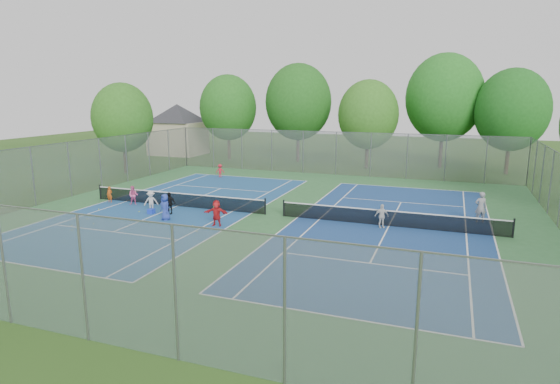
% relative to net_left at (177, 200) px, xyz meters
% --- Properties ---
extents(ground, '(120.00, 120.00, 0.00)m').
position_rel_net_left_xyz_m(ground, '(7.00, 0.00, -0.46)').
color(ground, '#2A4F18').
rests_on(ground, ground).
extents(court_pad, '(32.00, 32.00, 0.01)m').
position_rel_net_left_xyz_m(court_pad, '(7.00, 0.00, -0.45)').
color(court_pad, '#316737').
rests_on(court_pad, ground).
extents(court_left, '(10.97, 23.77, 0.01)m').
position_rel_net_left_xyz_m(court_left, '(0.00, 0.00, -0.44)').
color(court_left, navy).
rests_on(court_left, court_pad).
extents(court_right, '(10.97, 23.77, 0.01)m').
position_rel_net_left_xyz_m(court_right, '(14.00, 0.00, -0.44)').
color(court_right, navy).
rests_on(court_right, court_pad).
extents(net_left, '(12.87, 0.10, 0.91)m').
position_rel_net_left_xyz_m(net_left, '(0.00, 0.00, 0.00)').
color(net_left, black).
rests_on(net_left, ground).
extents(net_right, '(12.87, 0.10, 0.91)m').
position_rel_net_left_xyz_m(net_right, '(14.00, 0.00, 0.00)').
color(net_right, black).
rests_on(net_right, ground).
extents(fence_north, '(32.00, 0.10, 4.00)m').
position_rel_net_left_xyz_m(fence_north, '(7.00, 16.00, 1.54)').
color(fence_north, gray).
rests_on(fence_north, ground).
extents(fence_south, '(32.00, 0.10, 4.00)m').
position_rel_net_left_xyz_m(fence_south, '(7.00, -16.00, 1.54)').
color(fence_south, gray).
rests_on(fence_south, ground).
extents(fence_west, '(0.10, 32.00, 4.00)m').
position_rel_net_left_xyz_m(fence_west, '(-9.00, 0.00, 1.54)').
color(fence_west, gray).
rests_on(fence_west, ground).
extents(house, '(11.03, 11.03, 7.30)m').
position_rel_net_left_xyz_m(house, '(-15.00, 24.00, 3.76)').
color(house, '#B7A88C').
rests_on(house, ground).
extents(tree_nw, '(6.40, 6.40, 9.58)m').
position_rel_net_left_xyz_m(tree_nw, '(-7.00, 22.00, 5.44)').
color(tree_nw, '#443326').
rests_on(tree_nw, ground).
extents(tree_nl, '(7.20, 7.20, 10.69)m').
position_rel_net_left_xyz_m(tree_nl, '(1.00, 23.00, 6.09)').
color(tree_nl, '#443326').
rests_on(tree_nl, ground).
extents(tree_nc, '(6.00, 6.00, 8.85)m').
position_rel_net_left_xyz_m(tree_nc, '(9.00, 21.00, 4.94)').
color(tree_nc, '#443326').
rests_on(tree_nc, ground).
extents(tree_nr, '(7.60, 7.60, 11.42)m').
position_rel_net_left_xyz_m(tree_nr, '(16.00, 24.00, 6.59)').
color(tree_nr, '#443326').
rests_on(tree_nr, ground).
extents(tree_ne, '(6.60, 6.60, 9.77)m').
position_rel_net_left_xyz_m(tree_ne, '(22.00, 22.00, 5.51)').
color(tree_ne, '#443326').
rests_on(tree_ne, ground).
extents(tree_side_w, '(5.60, 5.60, 8.47)m').
position_rel_net_left_xyz_m(tree_side_w, '(-12.00, 10.00, 4.79)').
color(tree_side_w, '#443326').
rests_on(tree_side_w, ground).
extents(ball_crate, '(0.37, 0.37, 0.32)m').
position_rel_net_left_xyz_m(ball_crate, '(-0.45, -2.28, -0.30)').
color(ball_crate, '#1A38C3').
rests_on(ball_crate, ground).
extents(ball_hopper, '(0.36, 0.36, 0.54)m').
position_rel_net_left_xyz_m(ball_hopper, '(3.28, -0.70, -0.19)').
color(ball_hopper, green).
rests_on(ball_hopper, ground).
extents(student_a, '(0.43, 0.30, 1.12)m').
position_rel_net_left_xyz_m(student_a, '(-5.04, -0.60, 0.11)').
color(student_a, '#D05013').
rests_on(student_a, ground).
extents(student_b, '(0.76, 0.67, 1.30)m').
position_rel_net_left_xyz_m(student_b, '(-3.04, -0.60, 0.19)').
color(student_b, '#E85A96').
rests_on(student_b, ground).
extents(student_c, '(1.03, 0.92, 1.38)m').
position_rel_net_left_xyz_m(student_c, '(-0.69, -1.91, 0.24)').
color(student_c, beige).
rests_on(student_c, ground).
extents(student_d, '(0.84, 0.40, 1.40)m').
position_rel_net_left_xyz_m(student_d, '(0.68, -1.93, 0.25)').
color(student_d, black).
rests_on(student_d, ground).
extents(student_e, '(0.92, 0.79, 1.59)m').
position_rel_net_left_xyz_m(student_e, '(1.26, -3.25, 0.34)').
color(student_e, '#2A3E9A').
rests_on(student_e, ground).
extents(student_f, '(1.46, 0.67, 1.52)m').
position_rel_net_left_xyz_m(student_f, '(4.74, -3.33, 0.30)').
color(student_f, red).
rests_on(student_f, ground).
extents(child_far_baseline, '(0.87, 0.65, 1.21)m').
position_rel_net_left_xyz_m(child_far_baseline, '(-2.46, 11.01, 0.15)').
color(child_far_baseline, red).
rests_on(child_far_baseline, ground).
extents(instructor, '(0.77, 0.61, 1.84)m').
position_rel_net_left_xyz_m(instructor, '(18.89, 2.72, 0.46)').
color(instructor, gray).
rests_on(instructor, ground).
extents(teen_court_b, '(0.86, 0.67, 1.36)m').
position_rel_net_left_xyz_m(teen_court_b, '(13.62, -0.42, 0.23)').
color(teen_court_b, silver).
rests_on(teen_court_b, ground).
extents(tennis_ball_0, '(0.07, 0.07, 0.07)m').
position_rel_net_left_xyz_m(tennis_ball_0, '(-2.99, -6.27, -0.42)').
color(tennis_ball_0, gold).
rests_on(tennis_ball_0, ground).
extents(tennis_ball_1, '(0.07, 0.07, 0.07)m').
position_rel_net_left_xyz_m(tennis_ball_1, '(3.51, -3.93, -0.42)').
color(tennis_ball_1, '#BCD932').
rests_on(tennis_ball_1, ground).
extents(tennis_ball_2, '(0.07, 0.07, 0.07)m').
position_rel_net_left_xyz_m(tennis_ball_2, '(4.34, -4.88, -0.42)').
color(tennis_ball_2, gold).
rests_on(tennis_ball_2, ground).
extents(tennis_ball_3, '(0.07, 0.07, 0.07)m').
position_rel_net_left_xyz_m(tennis_ball_3, '(-1.39, -2.26, -0.42)').
color(tennis_ball_3, '#B8CD2F').
rests_on(tennis_ball_3, ground).
extents(tennis_ball_4, '(0.07, 0.07, 0.07)m').
position_rel_net_left_xyz_m(tennis_ball_4, '(-2.30, -6.98, -0.42)').
color(tennis_ball_4, '#B3D531').
rests_on(tennis_ball_4, ground).
extents(tennis_ball_5, '(0.07, 0.07, 0.07)m').
position_rel_net_left_xyz_m(tennis_ball_5, '(-4.24, -2.66, -0.42)').
color(tennis_ball_5, yellow).
rests_on(tennis_ball_5, ground).
extents(tennis_ball_6, '(0.07, 0.07, 0.07)m').
position_rel_net_left_xyz_m(tennis_ball_6, '(-3.21, -4.80, -0.42)').
color(tennis_ball_6, '#D5F138').
rests_on(tennis_ball_6, ground).
extents(tennis_ball_7, '(0.07, 0.07, 0.07)m').
position_rel_net_left_xyz_m(tennis_ball_7, '(4.03, -4.03, -0.42)').
color(tennis_ball_7, '#C6EC36').
rests_on(tennis_ball_7, ground).
extents(tennis_ball_8, '(0.07, 0.07, 0.07)m').
position_rel_net_left_xyz_m(tennis_ball_8, '(-2.60, -6.27, -0.42)').
color(tennis_ball_8, '#CCE836').
rests_on(tennis_ball_8, ground).
extents(tennis_ball_9, '(0.07, 0.07, 0.07)m').
position_rel_net_left_xyz_m(tennis_ball_9, '(-2.10, -5.53, -0.42)').
color(tennis_ball_9, yellow).
rests_on(tennis_ball_9, ground).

